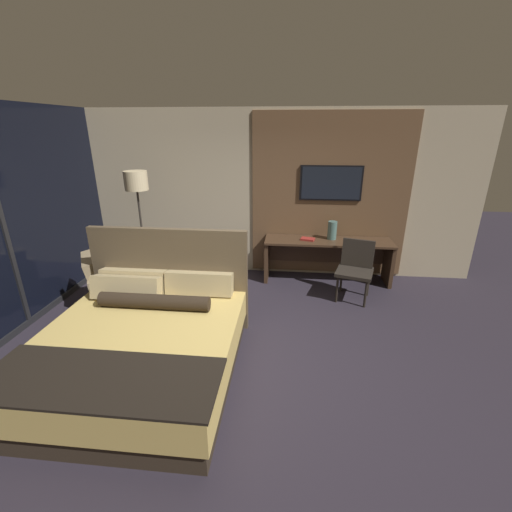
{
  "coord_description": "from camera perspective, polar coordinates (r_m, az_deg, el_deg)",
  "views": [
    {
      "loc": [
        0.47,
        -3.26,
        2.5
      ],
      "look_at": [
        0.04,
        0.97,
        0.89
      ],
      "focal_mm": 24.0,
      "sensor_mm": 36.0,
      "label": 1
    }
  ],
  "objects": [
    {
      "name": "bed",
      "position": [
        3.95,
        -18.42,
        -13.65
      ],
      "size": [
        2.02,
        2.17,
        1.33
      ],
      "color": "#33281E",
      "rests_on": "ground_plane"
    },
    {
      "name": "ground_plane",
      "position": [
        4.13,
        -1.95,
        -16.46
      ],
      "size": [
        16.0,
        16.0,
        0.0
      ],
      "primitive_type": "plane",
      "color": "#28232D"
    },
    {
      "name": "floor_lamp",
      "position": [
        5.48,
        -19.19,
        10.17
      ],
      "size": [
        0.34,
        0.34,
        1.9
      ],
      "color": "#282623",
      "rests_on": "ground_plane"
    },
    {
      "name": "vase_tall",
      "position": [
        5.86,
        12.58,
        4.21
      ],
      "size": [
        0.15,
        0.15,
        0.3
      ],
      "color": "#4C706B",
      "rests_on": "desk"
    },
    {
      "name": "wall_left_window",
      "position": [
        5.18,
        -36.54,
        3.5
      ],
      "size": [
        0.06,
        6.0,
        2.8
      ],
      "color": "black",
      "rests_on": "ground_plane"
    },
    {
      "name": "book",
      "position": [
        5.77,
        8.62,
        2.81
      ],
      "size": [
        0.25,
        0.2,
        0.03
      ],
      "color": "maroon",
      "rests_on": "desk"
    },
    {
      "name": "wall_back_tv_panel",
      "position": [
        5.96,
        2.87,
        10.08
      ],
      "size": [
        7.2,
        0.09,
        2.8
      ],
      "color": "#BCAD8E",
      "rests_on": "ground_plane"
    },
    {
      "name": "armchair_by_window",
      "position": [
        5.48,
        -22.04,
        -4.82
      ],
      "size": [
        1.15,
        1.16,
        0.82
      ],
      "rotation": [
        0.0,
        0.0,
        2.14
      ],
      "color": "#998460",
      "rests_on": "ground_plane"
    },
    {
      "name": "desk",
      "position": [
        5.94,
        11.78,
        0.7
      ],
      "size": [
        2.11,
        0.55,
        0.73
      ],
      "color": "#422D1E",
      "rests_on": "ground_plane"
    },
    {
      "name": "desk_chair",
      "position": [
        5.42,
        16.31,
        -1.4
      ],
      "size": [
        0.64,
        0.63,
        0.9
      ],
      "rotation": [
        0.0,
        0.0,
        -0.29
      ],
      "color": "#28231E",
      "rests_on": "ground_plane"
    },
    {
      "name": "tv",
      "position": [
        5.88,
        12.38,
        11.79
      ],
      "size": [
        1.01,
        0.04,
        0.57
      ],
      "color": "black"
    }
  ]
}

